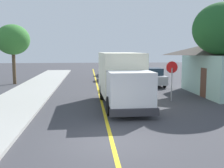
{
  "coord_description": "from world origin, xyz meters",
  "views": [
    {
      "loc": [
        -0.86,
        -9.7,
        3.43
      ],
      "look_at": [
        0.53,
        6.1,
        1.4
      ],
      "focal_mm": 43.82,
      "sensor_mm": 36.0,
      "label": 1
    }
  ],
  "objects": [
    {
      "name": "ground_plane",
      "position": [
        0.0,
        0.0,
        0.0
      ],
      "size": [
        120.0,
        120.0,
        0.0
      ],
      "primitive_type": "plane",
      "color": "#38383D"
    },
    {
      "name": "parked_car_far",
      "position": [
        2.0,
        26.34,
        0.79
      ],
      "size": [
        1.93,
        4.45,
        1.67
      ],
      "color": "#B7B7BC",
      "rests_on": "ground"
    },
    {
      "name": "street_tree_down_block",
      "position": [
        -8.11,
        17.9,
        4.32
      ],
      "size": [
        3.26,
        3.26,
        5.82
      ],
      "color": "brown",
      "rests_on": "ground"
    },
    {
      "name": "box_truck",
      "position": [
        1.21,
        6.77,
        1.77
      ],
      "size": [
        2.63,
        7.26,
        3.2
      ],
      "color": "#F2EDCC",
      "rests_on": "ground"
    },
    {
      "name": "centre_line_yellow",
      "position": [
        0.0,
        10.0,
        0.0
      ],
      "size": [
        0.16,
        56.0,
        0.01
      ],
      "primitive_type": "cube",
      "color": "gold",
      "rests_on": "ground"
    },
    {
      "name": "parked_car_mid",
      "position": [
        1.86,
        20.62,
        0.79
      ],
      "size": [
        1.85,
        4.42,
        1.67
      ],
      "color": "maroon",
      "rests_on": "ground"
    },
    {
      "name": "parked_car_near",
      "position": [
        2.12,
        13.64,
        0.79
      ],
      "size": [
        1.93,
        4.45,
        1.67
      ],
      "color": "black",
      "rests_on": "ground"
    },
    {
      "name": "stop_sign",
      "position": [
        4.63,
        7.78,
        1.86
      ],
      "size": [
        0.8,
        0.1,
        2.65
      ],
      "color": "gray",
      "rests_on": "ground"
    },
    {
      "name": "street_tree_far_side",
      "position": [
        8.04,
        8.04,
        4.73
      ],
      "size": [
        3.84,
        3.84,
        6.5
      ],
      "color": "brown",
      "rests_on": "ground"
    },
    {
      "name": "parked_van_across",
      "position": [
        5.2,
        15.5,
        0.79
      ],
      "size": [
        1.8,
        4.4,
        1.67
      ],
      "color": "#B7B7BC",
      "rests_on": "ground"
    }
  ]
}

